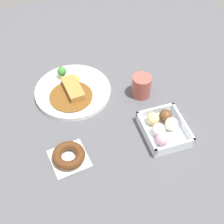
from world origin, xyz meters
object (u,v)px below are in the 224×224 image
(chocolate_ring_donut, at_px, (69,156))
(coffee_mug, at_px, (141,86))
(curry_plate, at_px, (73,91))
(donut_box, at_px, (163,128))

(chocolate_ring_donut, relative_size, coffee_mug, 1.51)
(curry_plate, height_order, coffee_mug, coffee_mug)
(donut_box, relative_size, chocolate_ring_donut, 1.31)
(chocolate_ring_donut, bearing_deg, curry_plate, 164.44)
(curry_plate, distance_m, chocolate_ring_donut, 0.29)
(donut_box, bearing_deg, curry_plate, -138.10)
(coffee_mug, bearing_deg, curry_plate, -109.10)
(donut_box, relative_size, coffee_mug, 1.97)
(curry_plate, xyz_separation_m, donut_box, (0.28, 0.25, 0.01))
(coffee_mug, bearing_deg, chocolate_ring_donut, -58.67)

